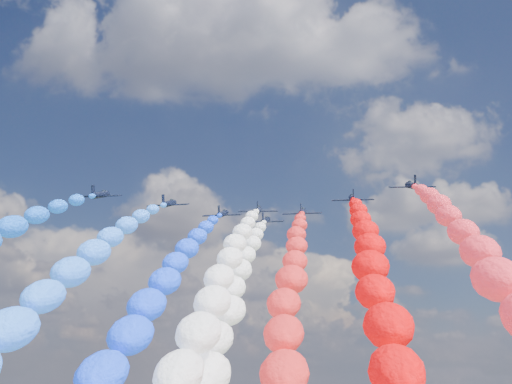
# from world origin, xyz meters

# --- Properties ---
(jet_0) EXTENTS (8.67, 11.70, 5.86)m
(jet_0) POSITION_xyz_m (-30.07, -4.31, 100.47)
(jet_0) COLOR black
(jet_1) EXTENTS (9.06, 11.98, 5.86)m
(jet_1) POSITION_xyz_m (-18.17, 3.89, 100.47)
(jet_1) COLOR black
(trail_1) EXTENTS (5.93, 108.67, 57.87)m
(trail_1) POSITION_xyz_m (-18.17, -52.04, 73.02)
(trail_1) COLOR #2B72FF
(jet_2) EXTENTS (9.02, 11.95, 5.86)m
(jet_2) POSITION_xyz_m (-8.40, 13.88, 100.47)
(jet_2) COLOR black
(trail_2) EXTENTS (5.93, 108.67, 57.87)m
(trail_2) POSITION_xyz_m (-8.40, -42.05, 73.02)
(trail_2) COLOR #133DF7
(jet_3) EXTENTS (9.01, 11.94, 5.86)m
(jet_3) POSITION_xyz_m (-0.22, 11.13, 100.47)
(jet_3) COLOR black
(trail_3) EXTENTS (5.93, 108.67, 57.87)m
(trail_3) POSITION_xyz_m (-0.22, -44.80, 73.02)
(trail_3) COLOR white
(jet_4) EXTENTS (9.11, 12.01, 5.86)m
(jet_4) POSITION_xyz_m (0.42, 21.20, 100.47)
(jet_4) COLOR black
(trail_4) EXTENTS (5.93, 108.67, 57.87)m
(trail_4) POSITION_xyz_m (0.42, -34.73, 73.02)
(trail_4) COLOR silver
(jet_5) EXTENTS (8.85, 11.83, 5.86)m
(jet_5) POSITION_xyz_m (9.11, 14.04, 100.47)
(jet_5) COLOR black
(trail_5) EXTENTS (5.93, 108.67, 57.87)m
(trail_5) POSITION_xyz_m (9.11, -41.89, 73.02)
(trail_5) COLOR red
(jet_6) EXTENTS (8.52, 11.59, 5.86)m
(jet_6) POSITION_xyz_m (19.57, 3.74, 100.47)
(jet_6) COLOR black
(trail_6) EXTENTS (5.93, 108.67, 57.87)m
(trail_6) POSITION_xyz_m (19.57, -52.18, 73.02)
(trail_6) COLOR red
(jet_7) EXTENTS (9.00, 11.94, 5.86)m
(jet_7) POSITION_xyz_m (30.35, -4.64, 100.47)
(jet_7) COLOR black
(trail_7) EXTENTS (5.93, 108.67, 57.87)m
(trail_7) POSITION_xyz_m (30.35, -60.56, 73.02)
(trail_7) COLOR red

